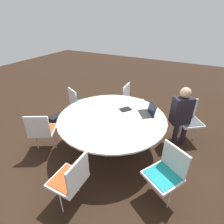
# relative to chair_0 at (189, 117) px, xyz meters

# --- Properties ---
(ground_plane) EXTENTS (16.00, 16.00, 0.00)m
(ground_plane) POSITION_rel_chair_0_xyz_m (1.02, -1.24, -0.52)
(ground_plane) COLOR black
(conference_table) EXTENTS (1.97, 1.97, 0.73)m
(conference_table) POSITION_rel_chair_0_xyz_m (1.02, -1.24, 0.10)
(conference_table) COLOR #333333
(conference_table) RESTS_ON ground_plane
(chair_0) EXTENTS (0.60, 0.60, 0.86)m
(chair_0) POSITION_rel_chair_0_xyz_m (0.00, 0.00, 0.00)
(chair_0) COLOR silver
(chair_0) RESTS_ON ground_plane
(chair_1) EXTENTS (0.47, 0.45, 0.86)m
(chair_1) POSITION_rel_chair_0_xyz_m (-0.28, -1.39, 0.00)
(chair_1) COLOR silver
(chair_1) RESTS_ON ground_plane
(chair_2) EXTENTS (0.57, 0.58, 0.86)m
(chair_2) POSITION_rel_chair_0_xyz_m (0.49, -2.44, 0.00)
(chair_2) COLOR silver
(chair_2) RESTS_ON ground_plane
(chair_3) EXTENTS (0.58, 0.59, 0.86)m
(chair_3) POSITION_rel_chair_0_xyz_m (1.71, -2.35, 0.00)
(chair_3) COLOR silver
(chair_3) RESTS_ON ground_plane
(chair_4) EXTENTS (0.45, 0.43, 0.86)m
(chair_4) POSITION_rel_chair_0_xyz_m (2.32, -1.15, 0.00)
(chair_4) COLOR silver
(chair_4) RESTS_ON ground_plane
(chair_5) EXTENTS (0.59, 0.59, 0.86)m
(chair_5) POSITION_rel_chair_0_xyz_m (1.62, -0.09, 0.00)
(chair_5) COLOR silver
(chair_5) RESTS_ON ground_plane
(person_0) EXTENTS (0.39, 0.42, 1.21)m
(person_0) POSITION_rel_chair_0_xyz_m (0.21, -0.14, 0.19)
(person_0) COLOR #231E28
(person_0) RESTS_ON ground_plane
(laptop) EXTENTS (0.40, 0.39, 0.21)m
(laptop) POSITION_rel_chair_0_xyz_m (0.60, -0.69, 0.26)
(laptop) COLOR #232326
(laptop) RESTS_ON conference_table
(spiral_notebook) EXTENTS (0.26, 0.25, 0.02)m
(spiral_notebook) POSITION_rel_chair_0_xyz_m (0.65, -1.14, 0.22)
(spiral_notebook) COLOR black
(spiral_notebook) RESTS_ON conference_table
(handbag) EXTENTS (0.36, 0.16, 0.28)m
(handbag) POSITION_rel_chair_0_xyz_m (0.93, -2.78, -0.38)
(handbag) COLOR black
(handbag) RESTS_ON ground_plane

